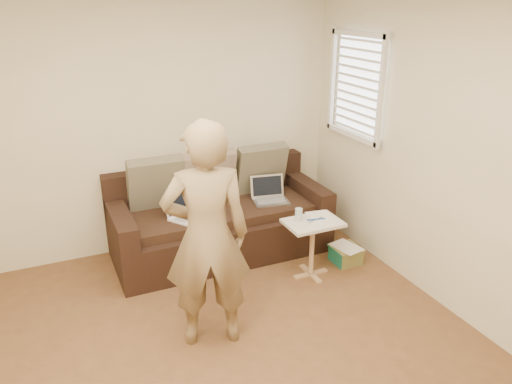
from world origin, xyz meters
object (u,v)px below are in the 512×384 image
side_table (312,249)px  striped_box (346,254)px  sofa (220,215)px  laptop_silver (271,202)px  drinking_glass (299,215)px  person (207,237)px  laptop_white (189,217)px

side_table → striped_box: bearing=9.0°
sofa → laptop_silver: sofa is taller
sofa → drinking_glass: (0.51, -0.73, 0.21)m
person → side_table: bearing=-143.7°
person → striped_box: size_ratio=6.38×
drinking_glass → striped_box: (0.56, -0.00, -0.55)m
sofa → person: bearing=-114.0°
sofa → laptop_silver: bearing=-11.3°
sofa → striped_box: bearing=-34.1°
person → drinking_glass: (1.09, 0.58, -0.26)m
sofa → laptop_silver: size_ratio=6.15×
laptop_white → drinking_glass: bearing=-68.6°
drinking_glass → sofa: bearing=125.2°
side_table → drinking_glass: bearing=147.6°
sofa → person: 1.50m
sofa → side_table: size_ratio=3.82×
sofa → laptop_white: sofa is taller
laptop_white → person: (-0.21, -1.19, 0.37)m
laptop_white → drinking_glass: size_ratio=2.93×
person → striped_box: (1.66, 0.57, -0.80)m
person → striped_box: bearing=-147.2°
side_table → striped_box: size_ratio=2.06×
laptop_white → striped_box: bearing=-56.9°
laptop_white → person: size_ratio=0.20×
sofa → side_table: sofa is taller
side_table → sofa: bearing=128.1°
drinking_glass → striped_box: size_ratio=0.43×
laptop_silver → person: 1.68m
laptop_white → striped_box: (1.45, -0.61, -0.43)m
side_table → laptop_white: bearing=145.7°
side_table → striped_box: (0.45, 0.07, -0.20)m
laptop_white → side_table: 1.24m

